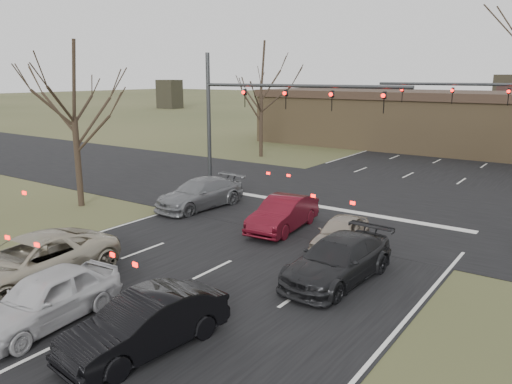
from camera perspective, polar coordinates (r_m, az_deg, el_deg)
ground at (r=15.92m, az=-12.20°, el=-12.14°), size 360.00×360.00×0.00m
road_main at (r=70.76m, az=26.31°, el=6.40°), size 14.00×300.00×0.02m
road_cross at (r=27.69m, az=11.09°, el=-1.09°), size 200.00×14.00×0.02m
building at (r=48.58m, az=24.74°, el=7.21°), size 42.40×10.40×5.30m
mast_arm_near at (r=27.74m, az=-0.22°, el=9.77°), size 12.12×0.24×8.00m
tree_left_near at (r=27.19m, az=-20.38°, el=12.05°), size 5.10×5.10×8.50m
tree_left_far at (r=41.98m, az=0.59°, el=14.04°), size 5.70×5.70×9.50m
car_silver_suv at (r=17.92m, az=-24.43°, el=-7.34°), size 2.97×5.96×1.62m
car_white_sedan at (r=15.19m, az=-22.87°, el=-11.10°), size 2.20×4.57×1.50m
car_black_hatch at (r=13.09m, az=-12.51°, el=-14.46°), size 2.09×4.57×1.45m
car_charcoal_sedan at (r=17.01m, az=9.35°, el=-7.66°), size 2.43×5.16×1.46m
car_grey_ahead at (r=26.01m, az=-6.42°, el=-0.18°), size 2.61×5.36×1.50m
car_red_ahead at (r=22.19m, az=3.12°, el=-2.49°), size 2.00×4.63×1.48m
car_silver_ahead at (r=20.10m, az=9.64°, el=-4.64°), size 1.90×3.90×1.28m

